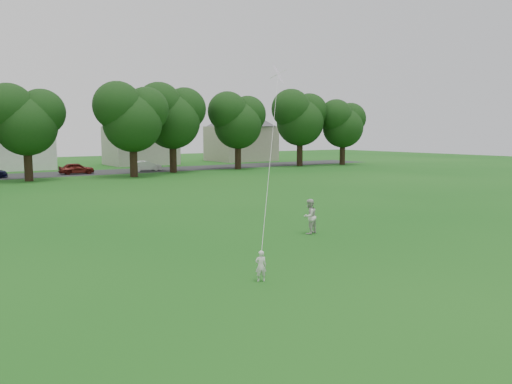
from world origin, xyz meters
TOP-DOWN VIEW (x-y plane):
  - ground at (0.00, 0.00)m, footprint 160.00×160.00m
  - street at (0.00, 42.00)m, footprint 90.00×7.00m
  - toddler at (-1.40, -0.24)m, footprint 0.39×0.33m
  - older_boy at (4.26, 4.15)m, footprint 0.85×0.74m
  - kite at (2.36, 4.30)m, footprint 4.24×4.98m
  - tree_row at (1.63, 36.18)m, footprint 79.95×9.51m
  - house_row at (0.09, 52.00)m, footprint 76.80×13.54m

SIDE VIEW (x-z plane):
  - ground at x=0.00m, z-range 0.00..0.00m
  - street at x=0.00m, z-range 0.00..0.01m
  - toddler at x=-1.40m, z-range 0.00..0.92m
  - older_boy at x=4.26m, z-range 0.00..1.50m
  - kite at x=2.36m, z-range -2.80..10.71m
  - house_row at x=0.09m, z-range -0.13..9.86m
  - tree_row at x=1.63m, z-range 0.90..11.70m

